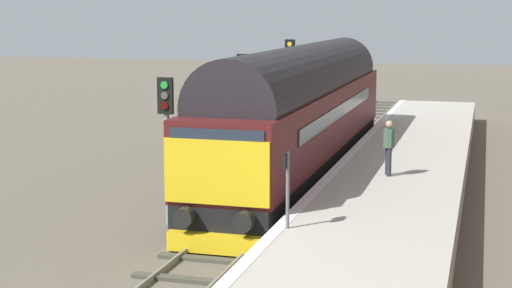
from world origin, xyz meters
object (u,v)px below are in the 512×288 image
object	(u,v)px
signal_post_far	(290,80)
waiting_passenger	(389,143)
signal_post_mid	(243,96)
signal_post_near	(167,130)
platform_number_sign	(287,177)
diesel_locomotive	(302,109)

from	to	relation	value
signal_post_far	waiting_passenger	distance (m)	12.17
signal_post_far	waiting_passenger	xyz separation A→B (m)	(5.61, -10.77, -0.87)
signal_post_mid	waiting_passenger	size ratio (longest dim) A/B	2.65
signal_post_near	signal_post_mid	distance (m)	7.19
signal_post_near	waiting_passenger	xyz separation A→B (m)	(5.61, 3.52, -0.64)
signal_post_near	platform_number_sign	size ratio (longest dim) A/B	2.36
diesel_locomotive	waiting_passenger	bearing A→B (deg)	-45.44
signal_post_mid	platform_number_sign	size ratio (longest dim) A/B	2.51
diesel_locomotive	signal_post_far	distance (m)	7.62
diesel_locomotive	signal_post_mid	world-z (taller)	diesel_locomotive
signal_post_mid	signal_post_far	size ratio (longest dim) A/B	0.94
signal_post_far	signal_post_near	bearing A→B (deg)	-90.00
platform_number_sign	signal_post_mid	bearing A→B (deg)	111.95
signal_post_mid	signal_post_far	distance (m)	7.10
platform_number_sign	waiting_passenger	xyz separation A→B (m)	(1.49, 6.54, -0.18)
waiting_passenger	diesel_locomotive	bearing A→B (deg)	22.22
diesel_locomotive	signal_post_far	xyz separation A→B (m)	(-2.19, 7.29, 0.38)
signal_post_mid	signal_post_far	bearing A→B (deg)	90.00
signal_post_near	signal_post_far	distance (m)	14.29
signal_post_far	waiting_passenger	size ratio (longest dim) A/B	2.82
diesel_locomotive	signal_post_far	bearing A→B (deg)	106.69
signal_post_near	diesel_locomotive	bearing A→B (deg)	72.64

